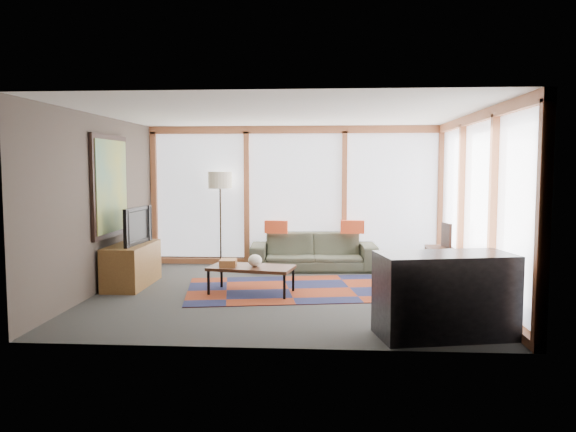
# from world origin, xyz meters

# --- Properties ---
(ground) EXTENTS (5.50, 5.50, 0.00)m
(ground) POSITION_xyz_m (0.00, 0.00, 0.00)
(ground) COLOR #2E2F2C
(ground) RESTS_ON ground
(room_envelope) EXTENTS (5.52, 5.02, 2.62)m
(room_envelope) POSITION_xyz_m (0.49, 0.56, 1.54)
(room_envelope) COLOR #453C34
(room_envelope) RESTS_ON ground
(rug) EXTENTS (3.29, 2.41, 0.01)m
(rug) POSITION_xyz_m (0.02, 0.25, 0.01)
(rug) COLOR maroon
(rug) RESTS_ON ground
(sofa) EXTENTS (2.29, 1.01, 0.65)m
(sofa) POSITION_xyz_m (0.35, 1.95, 0.33)
(sofa) COLOR #38392B
(sofa) RESTS_ON ground
(pillow_left) EXTENTS (0.42, 0.15, 0.23)m
(pillow_left) POSITION_xyz_m (-0.32, 1.93, 0.77)
(pillow_left) COLOR #D64722
(pillow_left) RESTS_ON sofa
(pillow_right) EXTENTS (0.44, 0.16, 0.23)m
(pillow_right) POSITION_xyz_m (1.05, 1.99, 0.77)
(pillow_right) COLOR #D64722
(pillow_right) RESTS_ON sofa
(floor_lamp) EXTENTS (0.44, 0.44, 1.76)m
(floor_lamp) POSITION_xyz_m (-1.37, 2.16, 0.88)
(floor_lamp) COLOR black
(floor_lamp) RESTS_ON ground
(coffee_table) EXTENTS (1.29, 0.81, 0.40)m
(coffee_table) POSITION_xyz_m (-0.50, -0.06, 0.20)
(coffee_table) COLOR #382011
(coffee_table) RESTS_ON ground
(book_stack) EXTENTS (0.25, 0.31, 0.10)m
(book_stack) POSITION_xyz_m (-0.84, -0.05, 0.45)
(book_stack) COLOR #9A5F31
(book_stack) RESTS_ON coffee_table
(vase) EXTENTS (0.21, 0.21, 0.18)m
(vase) POSITION_xyz_m (-0.45, -0.06, 0.49)
(vase) COLOR white
(vase) RESTS_ON coffee_table
(bookshelf) EXTENTS (0.40, 2.19, 0.55)m
(bookshelf) POSITION_xyz_m (2.43, 0.32, 0.27)
(bookshelf) COLOR #382011
(bookshelf) RESTS_ON ground
(bowl_a) EXTENTS (0.22, 0.22, 0.11)m
(bowl_a) POSITION_xyz_m (2.40, -0.20, 0.60)
(bowl_a) COLOR black
(bowl_a) RESTS_ON bookshelf
(bowl_b) EXTENTS (0.20, 0.20, 0.08)m
(bowl_b) POSITION_xyz_m (2.46, 0.10, 0.59)
(bowl_b) COLOR black
(bowl_b) RESTS_ON bookshelf
(shelf_picture) EXTENTS (0.11, 0.30, 0.39)m
(shelf_picture) POSITION_xyz_m (2.52, 1.08, 0.74)
(shelf_picture) COLOR black
(shelf_picture) RESTS_ON bookshelf
(tv_console) EXTENTS (0.54, 1.30, 0.65)m
(tv_console) POSITION_xyz_m (-2.43, 0.37, 0.32)
(tv_console) COLOR brown
(tv_console) RESTS_ON ground
(television) EXTENTS (0.19, 1.01, 0.58)m
(television) POSITION_xyz_m (-2.42, 0.38, 0.94)
(television) COLOR black
(television) RESTS_ON tv_console
(bar_counter) EXTENTS (1.55, 0.96, 0.91)m
(bar_counter) POSITION_xyz_m (1.86, -1.97, 0.46)
(bar_counter) COLOR black
(bar_counter) RESTS_ON ground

